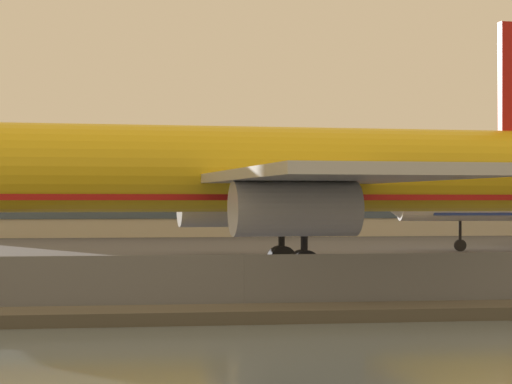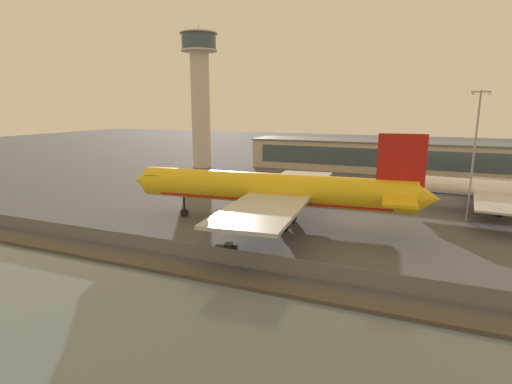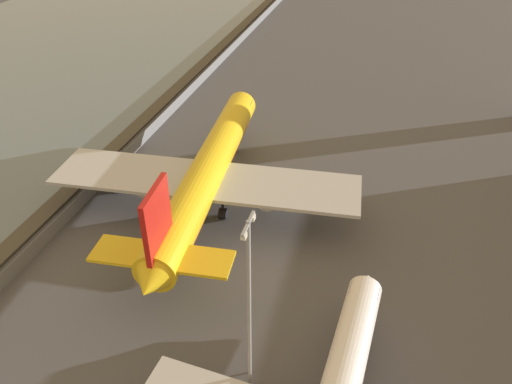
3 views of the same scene
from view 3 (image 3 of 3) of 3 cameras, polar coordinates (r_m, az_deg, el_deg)
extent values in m
plane|color=#4C4C51|center=(84.27, -6.93, -0.01)|extent=(500.00, 500.00, 0.00)
cube|color=#474238|center=(93.01, -18.79, 1.97)|extent=(320.00, 3.00, 0.50)
cube|color=slate|center=(90.29, -16.49, 2.08)|extent=(280.00, 0.08, 2.29)
cylinder|color=slate|center=(174.24, 0.08, 18.73)|extent=(0.10, 0.10, 2.29)
cylinder|color=slate|center=(90.29, -16.49, 2.08)|extent=(0.10, 0.10, 2.29)
cylinder|color=yellow|center=(77.77, -5.38, 2.74)|extent=(48.99, 9.27, 5.40)
cone|color=yellow|center=(100.06, -1.44, 10.28)|extent=(3.91, 5.40, 5.13)
cone|color=yellow|center=(58.48, -12.12, -10.28)|extent=(3.89, 5.13, 4.86)
cube|color=#232D3D|center=(96.72, -1.88, 9.85)|extent=(3.33, 4.81, 1.62)
cube|color=red|center=(78.55, -5.32, 1.81)|extent=(41.62, 7.61, 0.97)
cube|color=#B7BABF|center=(79.94, -13.93, 2.17)|extent=(12.55, 24.16, 0.54)
cube|color=#B7BABF|center=(74.02, 2.91, 0.47)|extent=(12.55, 24.16, 0.54)
cylinder|color=#B7BABF|center=(81.27, -12.16, 1.54)|extent=(7.04, 3.51, 2.97)
cylinder|color=#B7BABF|center=(76.42, 1.64, 0.11)|extent=(7.04, 3.51, 2.97)
cube|color=red|center=(58.05, -11.21, -3.49)|extent=(7.34, 1.23, 9.18)
cube|color=yellow|center=(62.66, -14.40, -6.64)|extent=(5.54, 8.94, 0.43)
cube|color=yellow|center=(59.94, -6.82, -7.80)|extent=(5.54, 8.94, 0.43)
cylinder|color=black|center=(94.21, -2.52, 5.78)|extent=(0.38, 0.38, 3.16)
cylinder|color=black|center=(94.96, -2.49, 4.94)|extent=(1.56, 0.71, 1.51)
cylinder|color=black|center=(78.13, -7.87, -1.04)|extent=(0.43, 0.43, 3.16)
cylinder|color=black|center=(79.04, -7.79, -1.98)|extent=(1.83, 1.35, 1.74)
cylinder|color=black|center=(76.70, -3.84, -1.50)|extent=(0.43, 0.43, 3.16)
cylinder|color=black|center=(77.63, -3.79, -2.45)|extent=(1.83, 1.35, 1.74)
cone|color=white|center=(61.67, 12.56, -10.03)|extent=(2.77, 3.82, 3.63)
cube|color=#232D3D|center=(59.50, 12.21, -11.31)|extent=(2.36, 3.41, 1.15)
cylinder|color=black|center=(59.25, 11.09, -16.40)|extent=(0.27, 0.27, 2.24)
cylinder|color=black|center=(60.11, 10.98, -17.09)|extent=(1.10, 0.51, 1.07)
cube|color=#1E2328|center=(87.62, -15.38, 0.93)|extent=(3.53, 2.45, 1.11)
cube|color=#283847|center=(86.87, -15.51, 1.23)|extent=(1.44, 1.55, 0.50)
cylinder|color=black|center=(86.86, -15.04, 0.37)|extent=(0.73, 0.41, 0.70)
cylinder|color=black|center=(87.19, -15.91, 0.35)|extent=(0.73, 0.41, 0.70)
cylinder|color=black|center=(88.47, -14.79, 1.07)|extent=(0.73, 0.41, 0.70)
cylinder|color=black|center=(88.80, -15.65, 1.06)|extent=(0.73, 0.41, 0.70)
cylinder|color=#93969B|center=(46.38, -0.77, -14.94)|extent=(0.36, 0.36, 23.46)
cube|color=#93969B|center=(38.49, -0.90, -3.62)|extent=(3.20, 0.24, 0.24)
cube|color=silver|center=(39.59, -0.42, -2.94)|extent=(0.60, 0.40, 0.44)
cube|color=silver|center=(37.78, -1.40, -5.04)|extent=(0.60, 0.40, 0.44)
camera|label=1|loc=(119.04, -33.59, 7.43)|focal=70.00mm
camera|label=2|loc=(99.85, -49.79, 6.72)|focal=28.00mm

